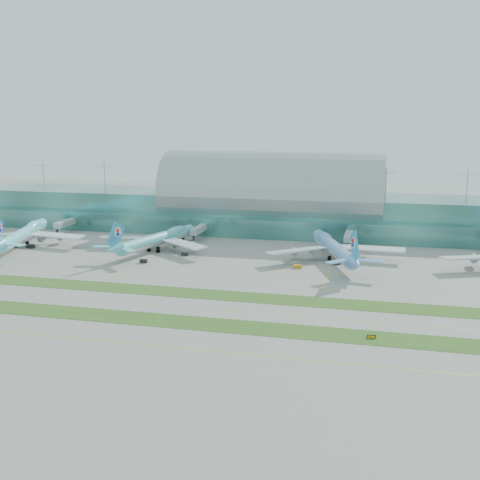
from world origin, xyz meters
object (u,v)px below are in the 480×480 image
(airliner_a, at_px, (24,233))
(airliner_c, at_px, (334,247))
(airliner_b, at_px, (158,238))
(terminal, at_px, (272,205))
(taxiway_sign_east, at_px, (371,337))

(airliner_a, distance_m, airliner_c, 148.82)
(airliner_a, relative_size, airliner_b, 1.05)
(terminal, distance_m, airliner_b, 76.41)
(terminal, height_order, airliner_c, terminal)
(airliner_c, bearing_deg, taxiway_sign_east, -98.18)
(airliner_c, bearing_deg, terminal, 101.95)
(airliner_c, height_order, taxiway_sign_east, airliner_c)
(airliner_b, bearing_deg, taxiway_sign_east, -28.49)
(airliner_a, distance_m, airliner_b, 67.56)
(terminal, relative_size, taxiway_sign_east, 134.33)
(terminal, bearing_deg, airliner_b, -123.56)
(airliner_b, height_order, taxiway_sign_east, airliner_b)
(airliner_a, xyz_separation_m, airliner_c, (148.74, 4.67, -0.10))
(terminal, height_order, taxiway_sign_east, terminal)
(airliner_b, relative_size, airliner_c, 0.99)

